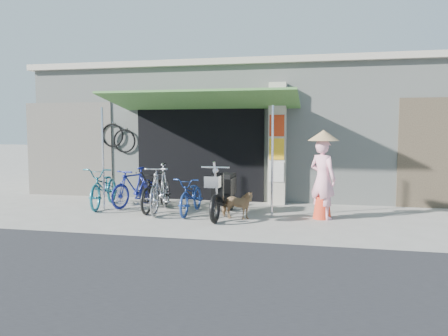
% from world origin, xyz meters
% --- Properties ---
extents(ground, '(80.00, 80.00, 0.00)m').
position_xyz_m(ground, '(0.00, 0.00, 0.00)').
color(ground, '#9C978D').
rests_on(ground, ground).
extents(road_strip, '(80.00, 6.00, 0.01)m').
position_xyz_m(road_strip, '(0.00, -4.50, 0.01)').
color(road_strip, '#2C2B2E').
rests_on(road_strip, ground).
extents(bicycle_shop, '(12.30, 5.30, 3.66)m').
position_xyz_m(bicycle_shop, '(-0.00, 5.09, 1.83)').
color(bicycle_shop, '#A3A8A0').
rests_on(bicycle_shop, ground).
extents(shop_pillar, '(0.42, 0.44, 3.00)m').
position_xyz_m(shop_pillar, '(0.85, 2.45, 1.50)').
color(shop_pillar, '#BCB5A1').
rests_on(shop_pillar, ground).
extents(awning, '(4.60, 1.88, 2.72)m').
position_xyz_m(awning, '(-0.90, 1.63, 2.51)').
color(awning, '#3E7133').
rests_on(awning, ground).
extents(neighbour_left, '(2.60, 0.06, 2.60)m').
position_xyz_m(neighbour_left, '(-5.00, 2.59, 1.30)').
color(neighbour_left, '#6B665B').
rests_on(neighbour_left, ground).
extents(bike_teal, '(0.95, 1.92, 0.97)m').
position_xyz_m(bike_teal, '(-3.14, 1.04, 0.48)').
color(bike_teal, '#1A6576').
rests_on(bike_teal, ground).
extents(bike_blue, '(0.89, 1.63, 0.94)m').
position_xyz_m(bike_blue, '(-2.48, 1.29, 0.47)').
color(bike_blue, navy).
rests_on(bike_blue, ground).
extents(bike_black, '(0.63, 1.77, 0.93)m').
position_xyz_m(bike_black, '(-1.77, 0.93, 0.46)').
color(bike_black, black).
rests_on(bike_black, ground).
extents(bike_silver, '(0.73, 1.87, 1.09)m').
position_xyz_m(bike_silver, '(-1.60, 0.71, 0.55)').
color(bike_silver, '#A0A0A5').
rests_on(bike_silver, ground).
extents(bike_navy, '(0.55, 1.57, 0.82)m').
position_xyz_m(bike_navy, '(-0.86, 0.67, 0.41)').
color(bike_navy, navy).
rests_on(bike_navy, ground).
extents(street_dog, '(0.74, 0.39, 0.60)m').
position_xyz_m(street_dog, '(0.22, 0.31, 0.30)').
color(street_dog, tan).
rests_on(street_dog, ground).
extents(moped, '(0.57, 2.00, 1.13)m').
position_xyz_m(moped, '(-0.11, 0.58, 0.51)').
color(moped, black).
rests_on(moped, ground).
extents(nun, '(0.72, 0.69, 1.84)m').
position_xyz_m(nun, '(1.95, 0.75, 0.91)').
color(nun, '#FDAABD').
rests_on(nun, ground).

